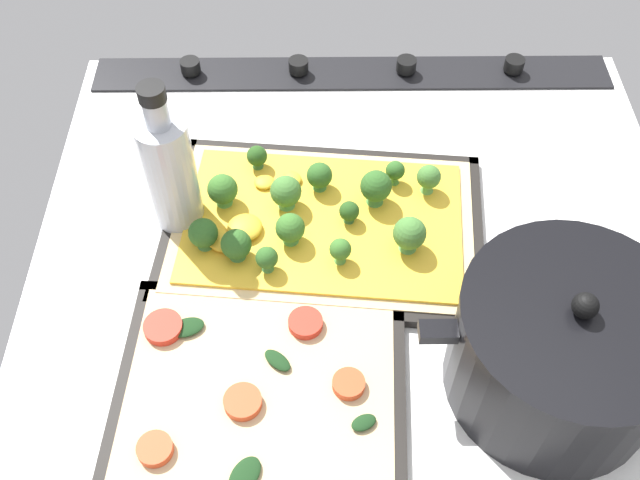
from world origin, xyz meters
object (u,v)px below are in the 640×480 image
veggie_pizza_back (257,393)px  cooking_pot (562,349)px  baking_tray_front (323,229)px  oil_bottle (170,173)px  broccoli_pizza (317,219)px  baking_tray_back (260,398)px

veggie_pizza_back → cooking_pot: size_ratio=1.00×
baking_tray_front → oil_bottle: 18.99cm
broccoli_pizza → baking_tray_back: broccoli_pizza is taller
broccoli_pizza → cooking_pot: (-23.39, 20.03, 4.50)cm
baking_tray_back → veggie_pizza_back: 0.79cm
veggie_pizza_back → oil_bottle: oil_bottle is taller
veggie_pizza_back → cooking_pot: cooking_pot is taller
baking_tray_front → veggie_pizza_back: bearing=72.3°
veggie_pizza_back → cooking_pot: (-29.49, -1.58, 5.53)cm
baking_tray_front → baking_tray_back: (6.64, 21.87, 0.01)cm
baking_tray_front → veggie_pizza_back: 22.67cm
broccoli_pizza → baking_tray_back: bearing=75.0°
baking_tray_front → broccoli_pizza: size_ratio=1.07×
broccoli_pizza → baking_tray_back: size_ratio=1.21×
cooking_pot → baking_tray_back: bearing=3.6°
broccoli_pizza → oil_bottle: bearing=-5.1°
baking_tray_back → oil_bottle: (10.40, -23.32, 8.23)cm
cooking_pot → oil_bottle: 45.15cm
cooking_pot → baking_tray_front: bearing=-41.5°
veggie_pizza_back → oil_bottle: size_ratio=1.35×
baking_tray_back → oil_bottle: size_ratio=1.47×
baking_tray_back → veggie_pizza_back: veggie_pizza_back is taller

